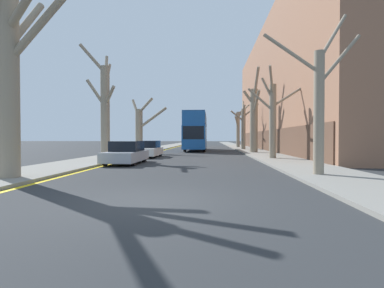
% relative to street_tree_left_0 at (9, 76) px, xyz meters
% --- Properties ---
extents(ground_plane, '(300.00, 300.00, 0.00)m').
position_rel_street_tree_left_0_xyz_m(ground_plane, '(5.94, -3.30, -3.89)').
color(ground_plane, '#2B2D30').
extents(sidewalk_left, '(3.42, 120.00, 0.12)m').
position_rel_street_tree_left_0_xyz_m(sidewalk_left, '(-0.56, 46.70, -3.83)').
color(sidewalk_left, gray).
rests_on(sidewalk_left, ground).
extents(sidewalk_right, '(3.42, 120.00, 0.12)m').
position_rel_street_tree_left_0_xyz_m(sidewalk_right, '(12.44, 46.70, -3.83)').
color(sidewalk_right, gray).
rests_on(sidewalk_right, ground).
extents(building_facade_right, '(10.08, 48.21, 16.00)m').
position_rel_street_tree_left_0_xyz_m(building_facade_right, '(19.14, 29.55, 4.09)').
color(building_facade_right, '#93664C').
rests_on(building_facade_right, ground).
extents(kerb_line_stripe, '(0.24, 120.00, 0.01)m').
position_rel_street_tree_left_0_xyz_m(kerb_line_stripe, '(1.34, 46.70, -3.89)').
color(kerb_line_stripe, yellow).
rests_on(kerb_line_stripe, ground).
extents(street_tree_left_0, '(3.21, 3.83, 8.45)m').
position_rel_street_tree_left_0_xyz_m(street_tree_left_0, '(0.00, 0.00, 0.00)').
color(street_tree_left_0, gray).
rests_on(street_tree_left_0, ground).
extents(street_tree_left_1, '(2.83, 3.06, 8.22)m').
position_rel_street_tree_left_0_xyz_m(street_tree_left_1, '(-0.15, 10.41, -0.04)').
color(street_tree_left_1, gray).
rests_on(street_tree_left_1, ground).
extents(street_tree_left_2, '(4.36, 3.19, 5.86)m').
position_rel_street_tree_left_0_xyz_m(street_tree_left_2, '(0.08, 20.27, -1.17)').
color(street_tree_left_2, gray).
rests_on(street_tree_left_2, ground).
extents(street_tree_right_0, '(4.06, 1.93, 7.20)m').
position_rel_street_tree_left_0_xyz_m(street_tree_right_0, '(11.89, 1.87, -0.84)').
color(street_tree_right_0, gray).
rests_on(street_tree_right_0, ground).
extents(street_tree_right_1, '(5.01, 3.07, 6.60)m').
position_rel_street_tree_left_0_xyz_m(street_tree_right_1, '(12.07, 11.77, -0.63)').
color(street_tree_right_1, gray).
rests_on(street_tree_right_1, ground).
extents(street_tree_right_2, '(1.55, 2.42, 8.61)m').
position_rel_street_tree_left_0_xyz_m(street_tree_right_2, '(11.93, 20.70, -0.20)').
color(street_tree_right_2, gray).
rests_on(street_tree_right_2, ground).
extents(street_tree_right_3, '(3.77, 3.35, 6.74)m').
position_rel_street_tree_left_0_xyz_m(street_tree_right_3, '(11.83, 29.72, -0.73)').
color(street_tree_right_3, gray).
rests_on(street_tree_right_3, ground).
extents(street_tree_right_4, '(2.65, 2.83, 7.13)m').
position_rel_street_tree_left_0_xyz_m(street_tree_right_4, '(12.02, 38.95, -0.41)').
color(street_tree_right_4, gray).
rests_on(street_tree_right_4, ground).
extents(double_decker_bus, '(2.59, 11.88, 4.63)m').
position_rel_street_tree_left_0_xyz_m(double_decker_bus, '(5.59, 27.35, -1.27)').
color(double_decker_bus, '#19519E').
rests_on(double_decker_bus, ground).
extents(parked_car_0, '(1.87, 4.60, 1.39)m').
position_rel_street_tree_left_0_xyz_m(parked_car_0, '(2.24, 7.57, -3.23)').
color(parked_car_0, '#9EA3AD').
rests_on(parked_car_0, ground).
extents(parked_car_1, '(1.83, 4.55, 1.37)m').
position_rel_street_tree_left_0_xyz_m(parked_car_1, '(2.24, 14.05, -3.24)').
color(parked_car_1, silver).
rests_on(parked_car_1, ground).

